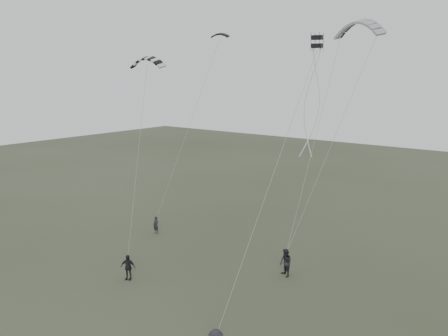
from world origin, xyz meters
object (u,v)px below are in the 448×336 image
Objects in this scene: kite_dark_small at (220,34)px; kite_box at (317,42)px; flyer_left at (156,225)px; kite_striped at (147,58)px; flyer_center at (128,267)px; flyer_right at (286,263)px; kite_pale_large at (359,22)px.

kite_dark_small is 14.16m from kite_box.
kite_striped is (2.65, -2.82, 13.91)m from flyer_left.
kite_box is at bearing -11.57° from flyer_left.
kite_striped is (-2.31, 4.51, 13.81)m from flyer_center.
kite_dark_small reaches higher than flyer_left.
flyer_center is (4.96, -7.33, 0.11)m from flyer_left.
kite_pale_large is at bearing 101.48° from flyer_right.
flyer_center is 22.90m from kite_pale_large.
kite_striped is at bearing 89.13° from flyer_center.
flyer_right is at bearing 131.80° from kite_box.
kite_pale_large reaches higher than kite_box.
kite_dark_small is 8.07m from kite_striped.
kite_dark_small is 11.72m from kite_pale_large.
flyer_left is 13.11m from flyer_right.
kite_dark_small is at bearing 73.96° from kite_striped.
flyer_right reaches higher than flyer_center.
flyer_center is at bearing -103.91° from kite_dark_small.
kite_striped is at bearing 167.87° from kite_box.
kite_box is at bearing -8.00° from kite_striped.
kite_striped is (-10.46, -2.33, 13.71)m from flyer_right.
flyer_left is at bearing -144.03° from kite_pale_large.
flyer_left is 2.21× the size of kite_box.
kite_pale_large is (1.84, 5.91, 16.09)m from flyer_right.
kite_striped is (-12.30, -8.24, -2.38)m from kite_pale_large.
kite_striped reaches higher than flyer_left.
flyer_left is 0.99× the size of kite_dark_small.
flyer_left is 0.40× the size of kite_pale_large.
kite_dark_small is at bearing 69.96° from flyer_center.
kite_pale_large reaches higher than flyer_center.
kite_box is at bearing -1.16° from flyer_center.
flyer_left is 21.30m from kite_box.
flyer_right reaches higher than flyer_left.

